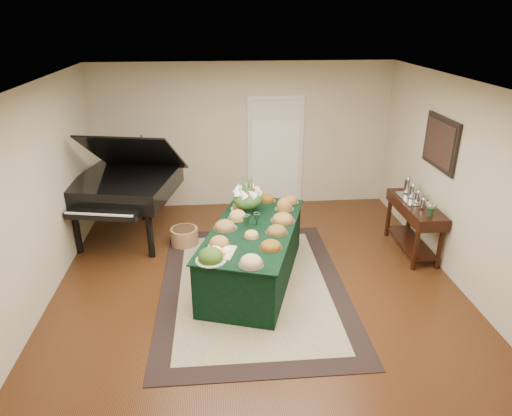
{
  "coord_description": "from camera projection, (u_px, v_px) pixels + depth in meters",
  "views": [
    {
      "loc": [
        -0.49,
        -5.33,
        3.48
      ],
      "look_at": [
        0.0,
        0.3,
        1.05
      ],
      "focal_mm": 32.0,
      "sensor_mm": 36.0,
      "label": 1
    }
  ],
  "objects": [
    {
      "name": "tea_service",
      "position": [
        414.0,
        193.0,
        7.0
      ],
      "size": [
        0.34,
        0.74,
        0.3
      ],
      "color": "silver",
      "rests_on": "mahogany_sideboard"
    },
    {
      "name": "floral_centerpiece",
      "position": [
        247.0,
        196.0,
        6.57
      ],
      "size": [
        0.44,
        0.44,
        0.44
      ],
      "color": "#13311C",
      "rests_on": "buffet_table"
    },
    {
      "name": "buffet_table",
      "position": [
        253.0,
        253.0,
        6.33
      ],
      "size": [
        1.71,
        2.49,
        0.8
      ],
      "color": "black",
      "rests_on": "ground"
    },
    {
      "name": "mahogany_sideboard",
      "position": [
        415.0,
        214.0,
        6.99
      ],
      "size": [
        0.45,
        1.32,
        0.82
      ],
      "color": "black",
      "rests_on": "ground"
    },
    {
      "name": "wicker_basket",
      "position": [
        184.0,
        236.0,
        7.39
      ],
      "size": [
        0.44,
        0.44,
        0.28
      ],
      "primitive_type": "cylinder",
      "color": "olive",
      "rests_on": "ground"
    },
    {
      "name": "ground",
      "position": [
        258.0,
        286.0,
        6.3
      ],
      "size": [
        6.0,
        6.0,
        0.0
      ],
      "primitive_type": "plane",
      "color": "black",
      "rests_on": "ground"
    },
    {
      "name": "cutting_board",
      "position": [
        220.0,
        249.0,
        5.54
      ],
      "size": [
        0.45,
        0.45,
        0.1
      ],
      "color": "tan",
      "rests_on": "buffet_table"
    },
    {
      "name": "area_rug",
      "position": [
        253.0,
        286.0,
        6.29
      ],
      "size": [
        2.51,
        3.52,
        0.01
      ],
      "color": "black",
      "rests_on": "ground"
    },
    {
      "name": "pink_bouquet",
      "position": [
        431.0,
        207.0,
        6.44
      ],
      "size": [
        0.16,
        0.16,
        0.2
      ],
      "color": "#13311C",
      "rests_on": "mahogany_sideboard"
    },
    {
      "name": "grand_piano",
      "position": [
        125.0,
        185.0,
        7.33
      ],
      "size": [
        1.89,
        2.04,
        1.83
      ],
      "color": "black",
      "rests_on": "ground"
    },
    {
      "name": "wall_painting",
      "position": [
        440.0,
        143.0,
        6.57
      ],
      "size": [
        0.05,
        0.95,
        0.75
      ],
      "color": "black",
      "rests_on": "ground"
    },
    {
      "name": "food_platters",
      "position": [
        252.0,
        224.0,
        6.17
      ],
      "size": [
        1.52,
        2.33,
        0.14
      ],
      "color": "silver",
      "rests_on": "buffet_table"
    },
    {
      "name": "green_goblets",
      "position": [
        252.0,
        220.0,
        6.19
      ],
      "size": [
        0.24,
        0.17,
        0.18
      ],
      "color": "#13311C",
      "rests_on": "buffet_table"
    },
    {
      "name": "kitchen_doorway",
      "position": [
        275.0,
        153.0,
        8.66
      ],
      "size": [
        1.05,
        0.07,
        2.1
      ],
      "color": "silver",
      "rests_on": "ground"
    }
  ]
}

